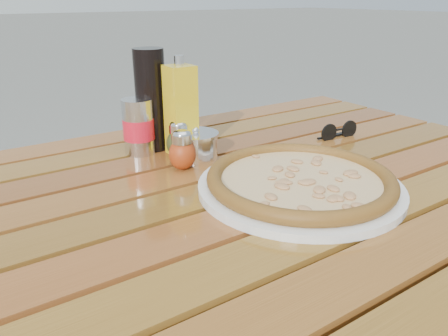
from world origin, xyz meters
TOP-DOWN VIEW (x-y plane):
  - table at (0.00, -0.00)m, footprint 1.40×0.90m
  - plate at (0.09, -0.08)m, footprint 0.47×0.47m
  - pizza at (0.09, -0.08)m, footprint 0.40×0.40m
  - pepper_shaker at (-0.03, 0.13)m, footprint 0.07×0.07m
  - oregano_shaker at (0.00, 0.19)m, footprint 0.06×0.06m
  - dark_bottle at (-0.02, 0.27)m, footprint 0.07×0.07m
  - soda_can at (-0.06, 0.26)m, footprint 0.08×0.08m
  - olive_oil_cruet at (0.02, 0.21)m, footprint 0.06×0.06m
  - parmesan_tin at (0.02, 0.16)m, footprint 0.10×0.10m
  - sunglasses at (0.38, 0.09)m, footprint 0.11×0.03m

SIDE VIEW (x-z plane):
  - table at x=0.00m, z-range 0.30..1.05m
  - plate at x=0.09m, z-range 0.75..0.76m
  - sunglasses at x=0.38m, z-range 0.74..0.79m
  - pizza at x=0.09m, z-range 0.76..0.79m
  - parmesan_tin at x=0.02m, z-range 0.74..0.82m
  - pepper_shaker at x=-0.03m, z-range 0.75..0.83m
  - oregano_shaker at x=0.00m, z-range 0.75..0.83m
  - soda_can at x=-0.06m, z-range 0.75..0.87m
  - olive_oil_cruet at x=0.02m, z-range 0.74..0.95m
  - dark_bottle at x=-0.02m, z-range 0.75..0.97m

